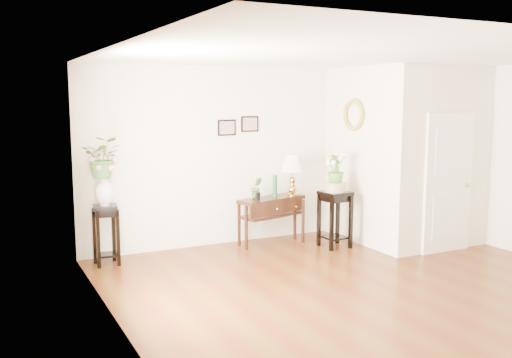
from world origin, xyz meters
TOP-DOWN VIEW (x-y plane):
  - floor at (0.00, 0.00)m, footprint 6.00×5.50m
  - ceiling at (0.00, 0.00)m, footprint 6.00×5.50m
  - wall_back at (0.00, 2.75)m, footprint 6.00×0.02m
  - wall_left at (-3.00, 0.00)m, footprint 0.02×5.50m
  - partition at (2.10, 1.77)m, footprint 1.80×1.95m
  - door at (2.10, 0.78)m, footprint 0.90×0.05m
  - art_print_left at (-0.65, 2.73)m, footprint 0.30×0.02m
  - art_print_right at (-0.25, 2.73)m, footprint 0.30×0.02m
  - wall_ornament at (1.16, 1.90)m, footprint 0.07×0.51m
  - console_table at (-0.06, 2.34)m, footprint 1.19×0.64m
  - table_lamp at (0.32, 2.34)m, footprint 0.40×0.40m
  - green_vase at (0.00, 2.34)m, footprint 0.07×0.07m
  - potted_plant at (-0.32, 2.34)m, footprint 0.20×0.17m
  - plant_stand_a at (-2.65, 2.37)m, footprint 0.38×0.38m
  - porcelain_vase at (-2.65, 2.37)m, footprint 0.32×0.32m
  - lily_arrangement at (-2.65, 2.37)m, footprint 0.65×0.61m
  - plant_stand_b at (0.74, 1.75)m, footprint 0.45×0.45m
  - ceramic_bowl at (0.74, 1.75)m, footprint 0.36×0.36m
  - narcissus at (0.74, 1.75)m, footprint 0.32×0.32m

SIDE VIEW (x-z plane):
  - floor at x=0.00m, z-range -0.01..0.01m
  - console_table at x=-0.06m, z-range 0.00..0.76m
  - plant_stand_a at x=-2.65m, z-range 0.00..0.84m
  - plant_stand_b at x=0.74m, z-range 0.00..0.88m
  - potted_plant at x=-0.32m, z-range 0.76..1.08m
  - green_vase at x=0.00m, z-range 0.75..1.10m
  - ceramic_bowl at x=0.74m, z-range 0.89..1.03m
  - door at x=2.10m, z-range 0.00..2.10m
  - porcelain_vase at x=-2.65m, z-range 0.86..1.28m
  - table_lamp at x=0.32m, z-range 0.77..1.44m
  - narcissus at x=0.74m, z-range 1.00..1.45m
  - wall_back at x=0.00m, z-range 0.00..2.80m
  - wall_left at x=-3.00m, z-range 0.00..2.80m
  - partition at x=2.10m, z-range 0.00..2.80m
  - lily_arrangement at x=-2.65m, z-range 1.24..1.82m
  - art_print_left at x=-0.65m, z-range 1.73..1.98m
  - art_print_right at x=-0.25m, z-range 1.77..2.02m
  - wall_ornament at x=1.16m, z-range 1.79..2.30m
  - ceiling at x=0.00m, z-range 2.79..2.81m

